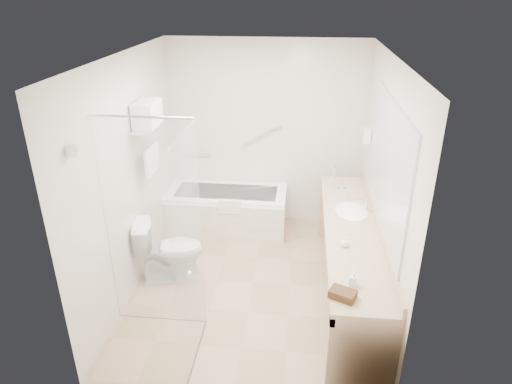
# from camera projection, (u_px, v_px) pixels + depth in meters

# --- Properties ---
(floor) EXTENTS (3.20, 3.20, 0.00)m
(floor) POSITION_uv_depth(u_px,v_px,m) (253.00, 283.00, 5.19)
(floor) COLOR tan
(floor) RESTS_ON ground
(ceiling) EXTENTS (2.60, 3.20, 0.10)m
(ceiling) POSITION_uv_depth(u_px,v_px,m) (253.00, 56.00, 4.14)
(ceiling) COLOR silver
(ceiling) RESTS_ON wall_back
(wall_back) EXTENTS (2.60, 0.10, 2.50)m
(wall_back) POSITION_uv_depth(u_px,v_px,m) (266.00, 135.00, 6.11)
(wall_back) COLOR beige
(wall_back) RESTS_ON ground
(wall_front) EXTENTS (2.60, 0.10, 2.50)m
(wall_front) POSITION_uv_depth(u_px,v_px,m) (228.00, 272.00, 3.22)
(wall_front) COLOR beige
(wall_front) RESTS_ON ground
(wall_left) EXTENTS (0.10, 3.20, 2.50)m
(wall_left) POSITION_uv_depth(u_px,v_px,m) (130.00, 177.00, 4.78)
(wall_left) COLOR beige
(wall_left) RESTS_ON ground
(wall_right) EXTENTS (0.10, 3.20, 2.50)m
(wall_right) POSITION_uv_depth(u_px,v_px,m) (383.00, 187.00, 4.54)
(wall_right) COLOR beige
(wall_right) RESTS_ON ground
(bathtub) EXTENTS (1.60, 0.73, 0.59)m
(bathtub) POSITION_uv_depth(u_px,v_px,m) (227.00, 210.00, 6.24)
(bathtub) COLOR white
(bathtub) RESTS_ON floor
(grab_bar_short) EXTENTS (0.40, 0.03, 0.03)m
(grab_bar_short) POSITION_uv_depth(u_px,v_px,m) (197.00, 154.00, 6.29)
(grab_bar_short) COLOR silver
(grab_bar_short) RESTS_ON wall_back
(grab_bar_long) EXTENTS (0.53, 0.03, 0.33)m
(grab_bar_long) POSITION_uv_depth(u_px,v_px,m) (262.00, 135.00, 6.07)
(grab_bar_long) COLOR silver
(grab_bar_long) RESTS_ON wall_back
(shower_enclosure) EXTENTS (0.96, 0.91, 2.11)m
(shower_enclosure) POSITION_uv_depth(u_px,v_px,m) (169.00, 241.00, 3.96)
(shower_enclosure) COLOR silver
(shower_enclosure) RESTS_ON floor
(towel_shelf) EXTENTS (0.24, 0.55, 0.81)m
(towel_shelf) POSITION_uv_depth(u_px,v_px,m) (148.00, 121.00, 4.88)
(towel_shelf) COLOR silver
(towel_shelf) RESTS_ON wall_left
(vanity_counter) EXTENTS (0.55, 2.70, 0.95)m
(vanity_counter) POSITION_uv_depth(u_px,v_px,m) (350.00, 246.00, 4.68)
(vanity_counter) COLOR tan
(vanity_counter) RESTS_ON floor
(sink) EXTENTS (0.40, 0.52, 0.14)m
(sink) POSITION_uv_depth(u_px,v_px,m) (352.00, 213.00, 4.97)
(sink) COLOR white
(sink) RESTS_ON vanity_counter
(faucet) EXTENTS (0.03, 0.03, 0.14)m
(faucet) POSITION_uv_depth(u_px,v_px,m) (366.00, 205.00, 4.91)
(faucet) COLOR silver
(faucet) RESTS_ON vanity_counter
(mirror) EXTENTS (0.02, 2.00, 1.20)m
(mirror) POSITION_uv_depth(u_px,v_px,m) (387.00, 165.00, 4.28)
(mirror) COLOR #AEB2BB
(mirror) RESTS_ON wall_right
(hairdryer_unit) EXTENTS (0.08, 0.10, 0.18)m
(hairdryer_unit) POSITION_uv_depth(u_px,v_px,m) (367.00, 136.00, 5.41)
(hairdryer_unit) COLOR silver
(hairdryer_unit) RESTS_ON wall_right
(toilet) EXTENTS (0.82, 0.57, 0.73)m
(toilet) POSITION_uv_depth(u_px,v_px,m) (169.00, 250.00, 5.13)
(toilet) COLOR white
(toilet) RESTS_ON floor
(amenity_basket) EXTENTS (0.24, 0.21, 0.07)m
(amenity_basket) POSITION_uv_depth(u_px,v_px,m) (343.00, 294.00, 3.58)
(amenity_basket) COLOR #412617
(amenity_basket) RESTS_ON vanity_counter
(soap_bottle_a) EXTENTS (0.09, 0.14, 0.06)m
(soap_bottle_a) POSITION_uv_depth(u_px,v_px,m) (353.00, 282.00, 3.73)
(soap_bottle_a) COLOR silver
(soap_bottle_a) RESTS_ON vanity_counter
(soap_bottle_b) EXTENTS (0.09, 0.11, 0.08)m
(soap_bottle_b) POSITION_uv_depth(u_px,v_px,m) (345.00, 243.00, 4.27)
(soap_bottle_b) COLOR silver
(soap_bottle_b) RESTS_ON vanity_counter
(water_bottle_left) EXTENTS (0.06, 0.06, 0.18)m
(water_bottle_left) POSITION_uv_depth(u_px,v_px,m) (338.00, 195.00, 5.13)
(water_bottle_left) COLOR silver
(water_bottle_left) RESTS_ON vanity_counter
(water_bottle_mid) EXTENTS (0.06, 0.06, 0.19)m
(water_bottle_mid) POSITION_uv_depth(u_px,v_px,m) (334.00, 173.00, 5.70)
(water_bottle_mid) COLOR silver
(water_bottle_mid) RESTS_ON vanity_counter
(water_bottle_right) EXTENTS (0.06, 0.06, 0.19)m
(water_bottle_right) POSITION_uv_depth(u_px,v_px,m) (344.00, 195.00, 5.11)
(water_bottle_right) COLOR silver
(water_bottle_right) RESTS_ON vanity_counter
(drinking_glass_near) EXTENTS (0.07, 0.07, 0.08)m
(drinking_glass_near) POSITION_uv_depth(u_px,v_px,m) (330.00, 183.00, 5.53)
(drinking_glass_near) COLOR silver
(drinking_glass_near) RESTS_ON vanity_counter
(drinking_glass_far) EXTENTS (0.09, 0.09, 0.09)m
(drinking_glass_far) POSITION_uv_depth(u_px,v_px,m) (339.00, 210.00, 4.87)
(drinking_glass_far) COLOR silver
(drinking_glass_far) RESTS_ON vanity_counter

